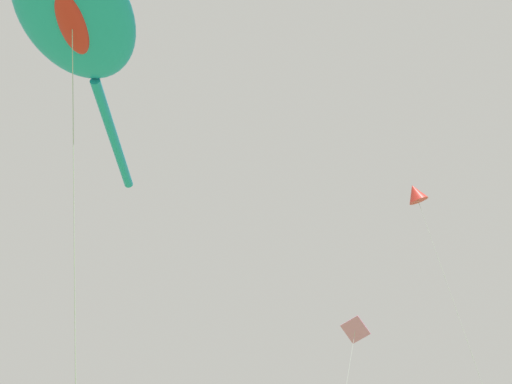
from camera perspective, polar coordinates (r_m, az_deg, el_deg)
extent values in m
ellipsoid|color=#1E8CBF|center=(16.09, -19.33, 17.92)|extent=(5.38, 5.59, 0.92)
cylinder|color=#1E8CBF|center=(19.16, -15.45, 5.70)|extent=(3.61, 4.47, 0.33)
ellipsoid|color=red|center=(15.76, -19.64, 17.02)|extent=(1.85, 2.05, 0.33)
cylinder|color=#B2B2B7|center=(12.17, -19.43, -9.35)|extent=(3.66, 1.17, 13.95)
cube|color=pink|center=(23.79, 10.93, -14.73)|extent=(0.88, 0.97, 0.93)
cone|color=red|center=(26.55, 17.23, -0.11)|extent=(1.28, 1.04, 1.17)
cylinder|color=#B2B2B7|center=(22.40, 22.91, -16.55)|extent=(0.19, 1.83, 16.80)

